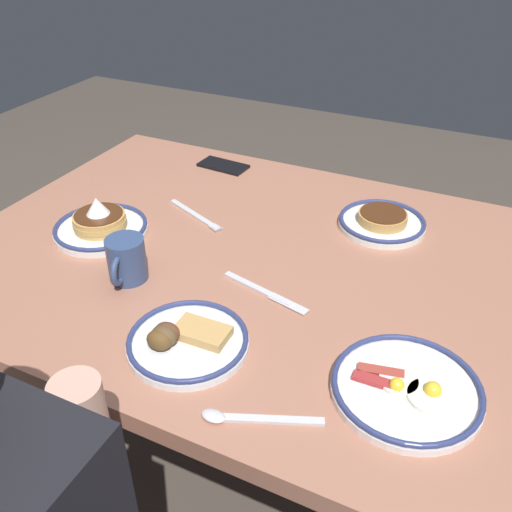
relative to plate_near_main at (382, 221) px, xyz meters
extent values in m
plane|color=#483F37|center=(0.25, 0.25, -0.75)|extent=(6.00, 6.00, 0.00)
cube|color=#A66A53|center=(0.25, 0.25, -0.04)|extent=(1.30, 0.99, 0.04)
cylinder|color=#8D5A47|center=(-0.29, -0.13, -0.40)|extent=(0.07, 0.07, 0.69)
cylinder|color=#8D5A47|center=(0.79, -0.13, -0.40)|extent=(0.07, 0.07, 0.69)
cylinder|color=white|center=(0.00, 0.00, -0.01)|extent=(0.21, 0.21, 0.01)
torus|color=navy|center=(0.00, 0.00, 0.00)|extent=(0.21, 0.21, 0.01)
cylinder|color=tan|center=(0.00, 0.00, 0.00)|extent=(0.12, 0.12, 0.01)
cylinder|color=tan|center=(0.00, 0.00, 0.02)|extent=(0.12, 0.12, 0.01)
cylinder|color=#4C2814|center=(0.00, 0.00, 0.02)|extent=(0.11, 0.11, 0.00)
cylinder|color=white|center=(0.20, 0.57, -0.01)|extent=(0.22, 0.22, 0.01)
torus|color=navy|center=(0.20, 0.57, 0.00)|extent=(0.22, 0.22, 0.01)
cube|color=tan|center=(0.19, 0.55, 0.01)|extent=(0.10, 0.06, 0.02)
ellipsoid|color=brown|center=(0.24, 0.58, 0.02)|extent=(0.05, 0.04, 0.04)
ellipsoid|color=brown|center=(0.24, 0.59, 0.01)|extent=(0.04, 0.03, 0.03)
ellipsoid|color=brown|center=(0.24, 0.61, 0.02)|extent=(0.05, 0.04, 0.04)
ellipsoid|color=brown|center=(0.24, 0.59, 0.02)|extent=(0.05, 0.04, 0.04)
cylinder|color=white|center=(-0.18, 0.51, -0.01)|extent=(0.25, 0.25, 0.01)
torus|color=navy|center=(-0.18, 0.51, 0.00)|extent=(0.25, 0.25, 0.01)
cylinder|color=white|center=(-0.22, 0.52, 0.00)|extent=(0.08, 0.08, 0.01)
sphere|color=yellow|center=(-0.22, 0.51, 0.01)|extent=(0.03, 0.03, 0.03)
cylinder|color=white|center=(-0.16, 0.51, 0.00)|extent=(0.06, 0.06, 0.01)
sphere|color=yellow|center=(-0.16, 0.52, 0.01)|extent=(0.02, 0.02, 0.02)
cube|color=#A73C31|center=(-0.13, 0.50, 0.00)|extent=(0.08, 0.04, 0.01)
cube|color=#A92E2F|center=(-0.13, 0.52, 0.00)|extent=(0.08, 0.02, 0.01)
cylinder|color=white|center=(0.60, 0.32, -0.01)|extent=(0.22, 0.22, 0.01)
torus|color=navy|center=(0.60, 0.32, 0.00)|extent=(0.22, 0.22, 0.01)
cylinder|color=tan|center=(0.60, 0.32, 0.00)|extent=(0.12, 0.12, 0.01)
cylinder|color=tan|center=(0.60, 0.32, 0.02)|extent=(0.13, 0.13, 0.01)
cylinder|color=tan|center=(0.60, 0.32, 0.03)|extent=(0.12, 0.12, 0.01)
cylinder|color=#4C2814|center=(0.60, 0.32, 0.04)|extent=(0.11, 0.11, 0.00)
cone|color=white|center=(0.60, 0.32, 0.06)|extent=(0.05, 0.05, 0.04)
cylinder|color=#334772|center=(0.43, 0.44, 0.03)|extent=(0.08, 0.08, 0.10)
torus|color=#334772|center=(0.42, 0.48, 0.03)|extent=(0.03, 0.07, 0.07)
cylinder|color=brown|center=(0.43, 0.44, 0.06)|extent=(0.07, 0.07, 0.01)
cube|color=black|center=(0.52, -0.14, -0.01)|extent=(0.15, 0.08, 0.01)
cube|color=silver|center=(0.44, 0.15, -0.01)|extent=(0.18, 0.09, 0.01)
cube|color=silver|center=(0.37, 0.19, -0.01)|extent=(0.03, 0.01, 0.00)
cube|color=silver|center=(0.36, 0.19, -0.01)|extent=(0.03, 0.01, 0.00)
cube|color=silver|center=(0.36, 0.18, -0.01)|extent=(0.03, 0.01, 0.00)
cube|color=silver|center=(0.36, 0.18, -0.01)|extent=(0.03, 0.01, 0.00)
cube|color=silver|center=(0.16, 0.36, -0.01)|extent=(0.17, 0.05, 0.01)
cube|color=silver|center=(0.09, 0.38, -0.01)|extent=(0.09, 0.04, 0.00)
cube|color=silver|center=(0.01, 0.66, -0.01)|extent=(0.17, 0.08, 0.01)
ellipsoid|color=silver|center=(0.08, 0.69, -0.01)|extent=(0.04, 0.03, 0.01)
cylinder|color=#D5A38C|center=(0.19, 0.85, 0.02)|extent=(0.09, 0.09, 0.26)
camera|label=1|loc=(-0.23, 1.20, 0.69)|focal=39.38mm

